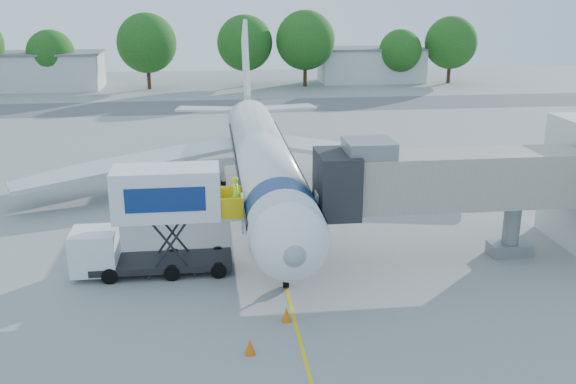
{
  "coord_description": "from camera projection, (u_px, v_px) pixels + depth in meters",
  "views": [
    {
      "loc": [
        -3.32,
        -37.53,
        13.71
      ],
      "look_at": [
        0.74,
        -4.34,
        3.2
      ],
      "focal_mm": 40.0,
      "sensor_mm": 36.0,
      "label": 1
    }
  ],
  "objects": [
    {
      "name": "guidance_line",
      "position": [
        268.0,
        221.0,
        40.03
      ],
      "size": [
        0.15,
        70.0,
        0.01
      ],
      "primitive_type": "cube",
      "color": "yellow",
      "rests_on": "ground"
    },
    {
      "name": "outbuilding_right",
      "position": [
        371.0,
        65.0,
        100.49
      ],
      "size": [
        16.4,
        7.4,
        5.3
      ],
      "color": "beige",
      "rests_on": "ground"
    },
    {
      "name": "tree_e",
      "position": [
        305.0,
        40.0,
        94.48
      ],
      "size": [
        8.72,
        8.72,
        11.12
      ],
      "color": "#382314",
      "rests_on": "ground"
    },
    {
      "name": "jet_bridge",
      "position": [
        434.0,
        181.0,
        33.03
      ],
      "size": [
        13.9,
        3.2,
        6.6
      ],
      "color": "#ABA192",
      "rests_on": "ground"
    },
    {
      "name": "catering_hiloader",
      "position": [
        155.0,
        221.0,
        31.85
      ],
      "size": [
        8.52,
        2.44,
        5.5
      ],
      "color": "black",
      "rests_on": "ground"
    },
    {
      "name": "ground_tug",
      "position": [
        293.0,
        355.0,
        24.07
      ],
      "size": [
        3.43,
        2.5,
        1.23
      ],
      "rotation": [
        0.0,
        0.0,
        -0.33
      ],
      "color": "white",
      "rests_on": "ground"
    },
    {
      "name": "aircraft",
      "position": [
        262.0,
        159.0,
        43.05
      ],
      "size": [
        34.17,
        37.73,
        11.35
      ],
      "color": "white",
      "rests_on": "ground"
    },
    {
      "name": "tree_b",
      "position": [
        51.0,
        54.0,
        91.3
      ],
      "size": [
        6.7,
        6.7,
        8.54
      ],
      "color": "#382314",
      "rests_on": "ground"
    },
    {
      "name": "safety_cone_b",
      "position": [
        250.0,
        347.0,
        25.25
      ],
      "size": [
        0.42,
        0.42,
        0.67
      ],
      "color": "#DA5C0B",
      "rests_on": "ground"
    },
    {
      "name": "safety_cone_a",
      "position": [
        286.0,
        314.0,
        27.77
      ],
      "size": [
        0.42,
        0.42,
        0.67
      ],
      "color": "#DA5C0B",
      "rests_on": "ground"
    },
    {
      "name": "ground",
      "position": [
        268.0,
        221.0,
        40.03
      ],
      "size": [
        160.0,
        160.0,
        0.0
      ],
      "primitive_type": "plane",
      "color": "#959592",
      "rests_on": "ground"
    },
    {
      "name": "tree_d",
      "position": [
        245.0,
        43.0,
        94.67
      ],
      "size": [
        8.2,
        8.2,
        10.45
      ],
      "color": "#382314",
      "rests_on": "ground"
    },
    {
      "name": "taxiway_strip",
      "position": [
        237.0,
        106.0,
        79.8
      ],
      "size": [
        120.0,
        10.0,
        0.01
      ],
      "primitive_type": "cube",
      "color": "#59595B",
      "rests_on": "ground"
    },
    {
      "name": "tree_g",
      "position": [
        451.0,
        43.0,
        97.93
      ],
      "size": [
        7.94,
        7.94,
        10.12
      ],
      "color": "#382314",
      "rests_on": "ground"
    },
    {
      "name": "tree_c",
      "position": [
        147.0,
        43.0,
        91.7
      ],
      "size": [
        8.49,
        8.49,
        10.83
      ],
      "color": "#382314",
      "rests_on": "ground"
    },
    {
      "name": "tree_f",
      "position": [
        400.0,
        51.0,
        97.62
      ],
      "size": [
        6.46,
        6.46,
        8.23
      ],
      "color": "#382314",
      "rests_on": "ground"
    },
    {
      "name": "outbuilding_left",
      "position": [
        37.0,
        71.0,
        92.81
      ],
      "size": [
        18.4,
        8.4,
        5.3
      ],
      "color": "beige",
      "rests_on": "ground"
    }
  ]
}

